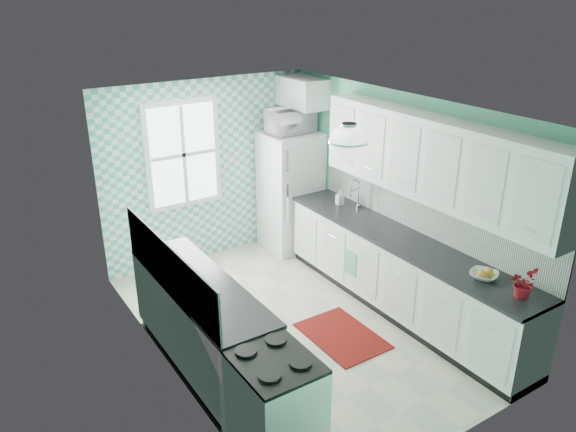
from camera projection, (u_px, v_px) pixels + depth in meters
floor at (296, 325)px, 6.46m from camera, size 3.00×4.40×0.02m
ceiling at (298, 107)px, 5.49m from camera, size 3.00×4.40×0.02m
wall_back at (207, 171)px, 7.68m from camera, size 3.00×0.02×2.50m
wall_front at (459, 321)px, 4.26m from camera, size 3.00×0.02×2.50m
wall_left at (162, 260)px, 5.21m from camera, size 0.02×4.40×2.50m
wall_right at (401, 197)px, 6.74m from camera, size 0.02×4.40×2.50m
accent_wall at (208, 171)px, 7.67m from camera, size 3.00×0.01×2.50m
window at (183, 155)px, 7.35m from camera, size 1.04×0.05×1.44m
backsplash_right at (424, 212)px, 6.44m from camera, size 0.02×3.60×0.51m
backsplash_left at (168, 268)px, 5.19m from camera, size 0.02×2.15×0.51m
upper_cabinets_right at (433, 160)px, 5.93m from camera, size 0.33×3.20×0.90m
upper_cabinet_fridge at (301, 92)px, 7.66m from camera, size 0.40×0.74×0.40m
ceiling_light at (348, 143)px, 4.94m from camera, size 0.34×0.34×0.35m
base_cabinets_right at (400, 276)px, 6.58m from camera, size 0.60×3.60×0.90m
countertop_right at (402, 240)px, 6.39m from camera, size 0.63×3.60×0.04m
base_cabinets_left at (201, 326)px, 5.62m from camera, size 0.60×2.15×0.90m
countertop_left at (200, 285)px, 5.45m from camera, size 0.63×2.15×0.04m
fridge at (290, 191)px, 8.08m from camera, size 0.75×0.74×1.71m
stove at (274, 404)px, 4.54m from camera, size 0.61×0.76×0.91m
sink at (349, 211)px, 7.17m from camera, size 0.44×0.37×0.53m
rug at (342, 336)px, 6.23m from camera, size 0.68×0.97×0.02m
dish_towel at (351, 263)px, 6.82m from camera, size 0.08×0.20×0.31m
fruit_bowl at (484, 275)px, 5.51m from camera, size 0.35×0.35×0.07m
potted_plant at (523, 283)px, 5.15m from camera, size 0.32×0.30×0.28m
soap_bottle at (340, 197)px, 7.34m from camera, size 0.10×0.10×0.19m
microwave at (291, 121)px, 7.69m from camera, size 0.62×0.43×0.34m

